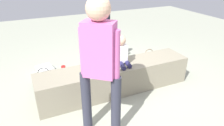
# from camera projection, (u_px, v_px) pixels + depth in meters

# --- Properties ---
(ground_plane) EXTENTS (12.00, 12.00, 0.00)m
(ground_plane) POSITION_uv_depth(u_px,v_px,m) (115.00, 90.00, 3.52)
(ground_plane) COLOR #9A9E8A
(concrete_ledge) EXTENTS (2.54, 0.52, 0.47)m
(concrete_ledge) POSITION_uv_depth(u_px,v_px,m) (116.00, 78.00, 3.42)
(concrete_ledge) COLOR gray
(concrete_ledge) RESTS_ON ground_plane
(child_seated) EXTENTS (0.28, 0.33, 0.48)m
(child_seated) POSITION_uv_depth(u_px,v_px,m) (121.00, 52.00, 3.26)
(child_seated) COLOR #201E46
(child_seated) RESTS_ON concrete_ledge
(adult_standing) EXTENTS (0.41, 0.38, 1.67)m
(adult_standing) POSITION_uv_depth(u_px,v_px,m) (100.00, 59.00, 2.24)
(adult_standing) COLOR #2D2F3D
(adult_standing) RESTS_ON ground_plane
(cake_plate) EXTENTS (0.22, 0.22, 0.07)m
(cake_plate) POSITION_uv_depth(u_px,v_px,m) (103.00, 69.00, 3.16)
(cake_plate) COLOR yellow
(cake_plate) RESTS_ON concrete_ledge
(gift_bag) EXTENTS (0.23, 0.12, 0.36)m
(gift_bag) POSITION_uv_depth(u_px,v_px,m) (94.00, 65.00, 4.03)
(gift_bag) COLOR gold
(gift_bag) RESTS_ON ground_plane
(railing_post) EXTENTS (0.36, 0.36, 1.15)m
(railing_post) POSITION_uv_depth(u_px,v_px,m) (108.00, 45.00, 4.23)
(railing_post) COLOR black
(railing_post) RESTS_ON ground_plane
(water_bottle_near_gift) EXTENTS (0.07, 0.07, 0.19)m
(water_bottle_near_gift) POSITION_uv_depth(u_px,v_px,m) (127.00, 52.00, 4.85)
(water_bottle_near_gift) COLOR silver
(water_bottle_near_gift) RESTS_ON ground_plane
(party_cup_red) EXTENTS (0.08, 0.08, 0.11)m
(party_cup_red) POSITION_uv_depth(u_px,v_px,m) (63.00, 68.00, 4.12)
(party_cup_red) COLOR red
(party_cup_red) RESTS_ON ground_plane
(cake_box_white) EXTENTS (0.35, 0.38, 0.10)m
(cake_box_white) POSITION_uv_depth(u_px,v_px,m) (45.00, 69.00, 4.10)
(cake_box_white) COLOR white
(cake_box_white) RESTS_ON ground_plane
(handbag_black_leather) EXTENTS (0.26, 0.11, 0.36)m
(handbag_black_leather) POSITION_uv_depth(u_px,v_px,m) (44.00, 79.00, 3.58)
(handbag_black_leather) COLOR black
(handbag_black_leather) RESTS_ON ground_plane
(handbag_brown_canvas) EXTENTS (0.29, 0.10, 0.33)m
(handbag_brown_canvas) POSITION_uv_depth(u_px,v_px,m) (148.00, 58.00, 4.41)
(handbag_brown_canvas) COLOR brown
(handbag_brown_canvas) RESTS_ON ground_plane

